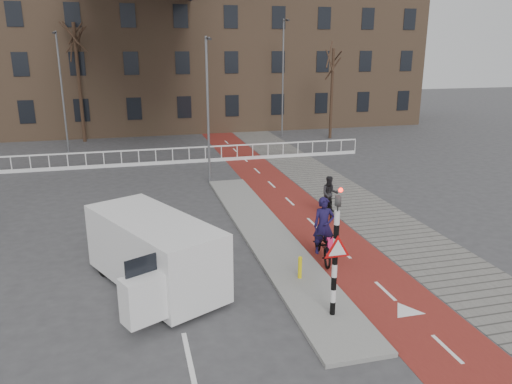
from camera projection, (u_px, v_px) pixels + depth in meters
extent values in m
plane|color=#38383A|center=(325.00, 282.00, 15.22)|extent=(120.00, 120.00, 0.00)
cube|color=maroon|center=(277.00, 190.00, 24.86)|extent=(2.50, 60.00, 0.01)
cube|color=slate|center=(329.00, 186.00, 25.53)|extent=(3.00, 60.00, 0.01)
cube|color=gray|center=(267.00, 236.00, 18.75)|extent=(1.80, 16.00, 0.12)
cylinder|color=black|center=(335.00, 264.00, 12.78)|extent=(0.14, 0.14, 2.88)
imported|color=black|center=(338.00, 195.00, 12.25)|extent=(0.13, 0.16, 0.80)
cylinder|color=#FF0C05|center=(341.00, 190.00, 12.07)|extent=(0.11, 0.02, 0.11)
cylinder|color=yellow|center=(300.00, 267.00, 15.13)|extent=(0.12, 0.12, 0.69)
imported|color=black|center=(323.00, 244.00, 16.66)|extent=(1.03, 2.20, 1.11)
imported|color=#17113A|center=(324.00, 226.00, 16.47)|extent=(0.76, 0.56, 1.93)
cube|color=#F92367|center=(332.00, 244.00, 16.11)|extent=(0.32, 0.23, 0.36)
imported|color=black|center=(329.00, 205.00, 20.88)|extent=(0.79, 1.65, 0.95)
imported|color=black|center=(330.00, 194.00, 20.74)|extent=(0.84, 0.71, 1.50)
cube|color=white|center=(154.00, 251.00, 14.65)|extent=(4.00, 5.35, 1.99)
cube|color=#1B791A|center=(119.00, 257.00, 14.44)|extent=(1.43, 2.87, 0.55)
cube|color=#1B791A|center=(189.00, 250.00, 14.92)|extent=(1.43, 2.87, 0.55)
cube|color=black|center=(158.00, 269.00, 12.55)|extent=(1.63, 0.84, 0.90)
cylinder|color=black|center=(160.00, 306.00, 13.12)|extent=(0.53, 0.74, 0.70)
cylinder|color=black|center=(212.00, 287.00, 14.18)|extent=(0.53, 0.74, 0.70)
cylinder|color=black|center=(104.00, 265.00, 15.58)|extent=(0.53, 0.74, 0.70)
cylinder|color=black|center=(152.00, 251.00, 16.64)|extent=(0.53, 0.74, 0.70)
cube|color=silver|center=(138.00, 150.00, 29.53)|extent=(28.00, 0.08, 0.08)
cube|color=silver|center=(139.00, 164.00, 29.78)|extent=(28.00, 0.10, 0.20)
cube|color=#7F6047|center=(153.00, 56.00, 42.50)|extent=(46.00, 10.00, 12.00)
cylinder|color=black|center=(79.00, 84.00, 36.04)|extent=(0.25, 0.25, 8.46)
cylinder|color=black|center=(332.00, 94.00, 37.63)|extent=(0.22, 0.22, 6.69)
cylinder|color=slate|center=(208.00, 112.00, 25.08)|extent=(0.12, 0.12, 7.36)
cylinder|color=slate|center=(62.00, 93.00, 32.48)|extent=(0.12, 0.12, 7.79)
cylinder|color=slate|center=(283.00, 79.00, 38.11)|extent=(0.12, 0.12, 8.78)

